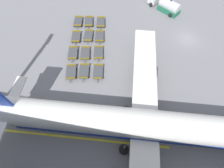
% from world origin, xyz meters
% --- Properties ---
extents(ground_plane, '(500.00, 500.00, 0.00)m').
position_xyz_m(ground_plane, '(0.00, 0.00, 0.00)').
color(ground_plane, gray).
extents(airplane, '(35.17, 43.21, 11.50)m').
position_xyz_m(airplane, '(19.90, -5.34, 3.15)').
color(airplane, white).
rests_on(airplane, ground_plane).
extents(fuel_tanker_primary, '(5.83, 7.39, 2.89)m').
position_xyz_m(fuel_tanker_primary, '(-8.13, -4.96, 1.24)').
color(fuel_tanker_primary, white).
rests_on(fuel_tanker_primary, ground_plane).
extents(baggage_dolly_row_near_col_a, '(3.60, 2.09, 0.92)m').
position_xyz_m(baggage_dolly_row_near_col_a, '(0.41, -22.00, 0.48)').
color(baggage_dolly_row_near_col_a, '#424449').
rests_on(baggage_dolly_row_near_col_a, ground_plane).
extents(baggage_dolly_row_near_col_b, '(3.60, 2.21, 0.92)m').
position_xyz_m(baggage_dolly_row_near_col_b, '(4.68, -21.00, 0.48)').
color(baggage_dolly_row_near_col_b, '#424449').
rests_on(baggage_dolly_row_near_col_b, ground_plane).
extents(baggage_dolly_row_near_col_c, '(3.60, 2.24, 0.92)m').
position_xyz_m(baggage_dolly_row_near_col_c, '(8.73, -20.25, 0.48)').
color(baggage_dolly_row_near_col_c, '#424449').
rests_on(baggage_dolly_row_near_col_c, ground_plane).
extents(baggage_dolly_row_near_col_d, '(3.60, 2.29, 0.92)m').
position_xyz_m(baggage_dolly_row_near_col_d, '(12.74, -19.18, 0.48)').
color(baggage_dolly_row_near_col_d, '#424449').
rests_on(baggage_dolly_row_near_col_d, ground_plane).
extents(baggage_dolly_row_mid_a_col_a, '(3.60, 2.25, 0.92)m').
position_xyz_m(baggage_dolly_row_mid_a_col_a, '(-0.06, -19.85, 0.48)').
color(baggage_dolly_row_mid_a_col_a, '#424449').
rests_on(baggage_dolly_row_mid_a_col_a, ground_plane).
extents(baggage_dolly_row_mid_a_col_b, '(3.59, 2.06, 0.92)m').
position_xyz_m(baggage_dolly_row_mid_a_col_b, '(3.93, -18.77, 0.48)').
color(baggage_dolly_row_mid_a_col_b, '#424449').
rests_on(baggage_dolly_row_mid_a_col_b, ground_plane).
extents(baggage_dolly_row_mid_a_col_c, '(3.60, 2.25, 0.92)m').
position_xyz_m(baggage_dolly_row_mid_a_col_c, '(8.30, -18.07, 0.48)').
color(baggage_dolly_row_mid_a_col_c, '#424449').
rests_on(baggage_dolly_row_mid_a_col_c, ground_plane).
extents(baggage_dolly_row_mid_a_col_d, '(3.60, 2.12, 0.92)m').
position_xyz_m(baggage_dolly_row_mid_a_col_d, '(12.14, -17.11, 0.48)').
color(baggage_dolly_row_mid_a_col_d, '#424449').
rests_on(baggage_dolly_row_mid_a_col_d, ground_plane).
extents(baggage_dolly_row_mid_b_col_a, '(3.60, 2.18, 0.92)m').
position_xyz_m(baggage_dolly_row_mid_b_col_a, '(-0.40, -17.40, 0.48)').
color(baggage_dolly_row_mid_b_col_a, '#424449').
rests_on(baggage_dolly_row_mid_b_col_a, ground_plane).
extents(baggage_dolly_row_mid_b_col_b, '(3.60, 2.20, 0.92)m').
position_xyz_m(baggage_dolly_row_mid_b_col_b, '(3.60, -16.62, 0.48)').
color(baggage_dolly_row_mid_b_col_b, '#424449').
rests_on(baggage_dolly_row_mid_b_col_b, ground_plane).
extents(baggage_dolly_row_mid_b_col_c, '(3.60, 2.22, 0.92)m').
position_xyz_m(baggage_dolly_row_mid_b_col_c, '(7.66, -15.77, 0.48)').
color(baggage_dolly_row_mid_b_col_c, '#424449').
rests_on(baggage_dolly_row_mid_b_col_c, ground_plane).
extents(baggage_dolly_row_mid_b_col_d, '(3.60, 2.12, 0.92)m').
position_xyz_m(baggage_dolly_row_mid_b_col_d, '(11.74, -14.76, 0.48)').
color(baggage_dolly_row_mid_b_col_d, '#424449').
rests_on(baggage_dolly_row_mid_b_col_d, ground_plane).
extents(stand_guidance_stripe, '(3.07, 24.37, 0.01)m').
position_xyz_m(stand_guidance_stripe, '(22.73, -14.57, 0.00)').
color(stand_guidance_stripe, yellow).
rests_on(stand_guidance_stripe, ground_plane).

